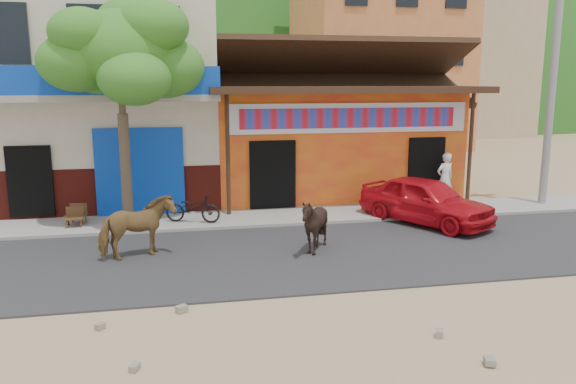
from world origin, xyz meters
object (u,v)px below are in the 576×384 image
utility_pole (553,76)px  scooter (193,208)px  pedestrian (445,178)px  red_car (426,200)px  tree (123,113)px  cafe_chair_left (75,206)px  cafe_chair_right (74,209)px  cow_tan (137,227)px  cow_dark (314,225)px

utility_pole → scooter: 11.64m
scooter → pedestrian: bearing=-64.6°
red_car → tree: bearing=141.0°
red_car → cafe_chair_left: 9.63m
scooter → cafe_chair_left: bearing=101.6°
scooter → cafe_chair_left: size_ratio=1.53×
cafe_chair_right → pedestrian: bearing=-0.1°
cow_tan → cow_dark: cow_tan is taller
tree → cow_dark: size_ratio=4.57×
scooter → pedestrian: (7.89, 0.82, 0.42)m
pedestrian → cafe_chair_right: 11.05m
tree → cow_dark: 6.00m
tree → utility_pole: bearing=0.9°
cafe_chair_left → red_car: bearing=5.5°
tree → utility_pole: utility_pole is taller
utility_pole → scooter: size_ratio=5.20×
cow_dark → cafe_chair_left: size_ratio=1.31×
tree → scooter: (1.74, -0.16, -2.60)m
utility_pole → cafe_chair_right: (-14.20, -0.19, -3.52)m
red_car → cafe_chair_right: red_car is taller
red_car → pedestrian: pedestrian is taller
red_car → utility_pole: bearing=-13.6°
cow_tan → scooter: cow_tan is taller
cow_tan → pedestrian: bearing=-92.9°
tree → cow_tan: bearing=-81.6°
utility_pole → cafe_chair_left: 14.62m
cow_dark → cafe_chair_right: 6.67m
cow_tan → red_car: cow_tan is taller
tree → cow_dark: (4.41, -3.27, -2.42)m
red_car → cafe_chair_right: bearing=142.1°
cow_dark → cafe_chair_right: (-5.81, 3.28, -0.10)m
scooter → pedestrian: 7.94m
cow_dark → pedestrian: size_ratio=0.80×
cow_dark → cafe_chair_left: 6.80m
scooter → cafe_chair_left: 3.17m
tree → utility_pole: size_ratio=0.75×
cow_tan → pedestrian: 9.86m
tree → cow_tan: size_ratio=3.62×
scooter → cafe_chair_right: cafe_chair_right is taller
tree → cow_tan: (0.42, -2.88, -2.38)m
utility_pole → red_car: (-4.69, -1.42, -3.42)m
pedestrian → utility_pole: bearing=158.8°
scooter → cafe_chair_right: size_ratio=1.60×
utility_pole → cow_tan: 13.19m
tree → scooter: tree is taller
cafe_chair_left → pedestrian: bearing=16.4°
utility_pole → cow_tan: size_ratio=4.82×
tree → red_car: tree is taller
cow_dark → pedestrian: 6.54m
cow_dark → red_car: size_ratio=0.34×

